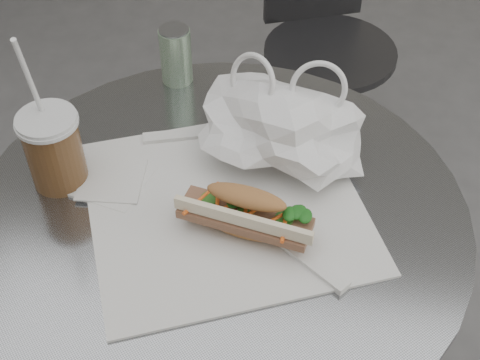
% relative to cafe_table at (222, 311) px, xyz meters
% --- Properties ---
extents(cafe_table, '(0.76, 0.76, 0.74)m').
position_rel_cafe_table_xyz_m(cafe_table, '(0.00, 0.00, 0.00)').
color(cafe_table, slate).
rests_on(cafe_table, ground).
extents(chair_far, '(0.39, 0.41, 0.69)m').
position_rel_cafe_table_xyz_m(chair_far, '(0.09, 0.94, -0.15)').
color(chair_far, '#2C2C2E').
rests_on(chair_far, ground).
extents(sandwich_paper, '(0.53, 0.52, 0.00)m').
position_rel_cafe_table_xyz_m(sandwich_paper, '(0.01, 0.01, 0.28)').
color(sandwich_paper, white).
rests_on(sandwich_paper, cafe_table).
extents(banh_mi, '(0.25, 0.13, 0.08)m').
position_rel_cafe_table_xyz_m(banh_mi, '(0.05, -0.04, 0.32)').
color(banh_mi, '#B27F43').
rests_on(banh_mi, sandwich_paper).
extents(iced_coffee, '(0.09, 0.09, 0.27)m').
position_rel_cafe_table_xyz_m(iced_coffee, '(-0.26, 0.02, 0.34)').
color(iced_coffee, brown).
rests_on(iced_coffee, cafe_table).
extents(sunglasses, '(0.13, 0.04, 0.06)m').
position_rel_cafe_table_xyz_m(sunglasses, '(0.11, 0.14, 0.30)').
color(sunglasses, black).
rests_on(sunglasses, cafe_table).
extents(plastic_bag, '(0.29, 0.24, 0.12)m').
position_rel_cafe_table_xyz_m(plastic_bag, '(0.07, 0.13, 0.34)').
color(plastic_bag, white).
rests_on(plastic_bag, cafe_table).
extents(napkin_stack, '(0.13, 0.13, 0.01)m').
position_rel_cafe_table_xyz_m(napkin_stack, '(-0.18, 0.02, 0.28)').
color(napkin_stack, white).
rests_on(napkin_stack, cafe_table).
extents(drink_can, '(0.06, 0.06, 0.11)m').
position_rel_cafe_table_xyz_m(drink_can, '(-0.14, 0.30, 0.33)').
color(drink_can, '#528A50').
rests_on(drink_can, cafe_table).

